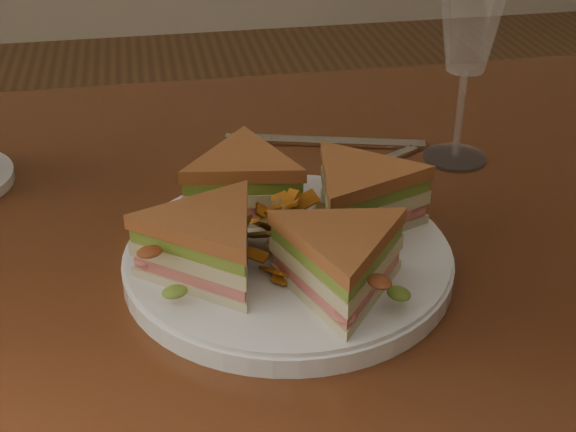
{
  "coord_description": "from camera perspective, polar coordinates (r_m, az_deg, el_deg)",
  "views": [
    {
      "loc": [
        -0.16,
        -0.58,
        1.12
      ],
      "look_at": [
        -0.06,
        -0.05,
        0.8
      ],
      "focal_mm": 50.0,
      "sensor_mm": 36.0,
      "label": 1
    }
  ],
  "objects": [
    {
      "name": "plate",
      "position": [
        0.65,
        -0.0,
        -3.19
      ],
      "size": [
        0.27,
        0.27,
        0.02
      ],
      "primitive_type": "cylinder",
      "color": "white",
      "rests_on": "table"
    },
    {
      "name": "sandwich_wedges",
      "position": [
        0.63,
        -0.0,
        -0.39
      ],
      "size": [
        0.28,
        0.28,
        0.06
      ],
      "color": "beige",
      "rests_on": "plate"
    },
    {
      "name": "knife",
      "position": [
        0.87,
        2.14,
        5.29
      ],
      "size": [
        0.21,
        0.07,
        0.0
      ],
      "rotation": [
        0.0,
        0.0,
        -0.27
      ],
      "color": "silver",
      "rests_on": "table"
    },
    {
      "name": "wine_glass",
      "position": [
        0.8,
        12.84,
        13.17
      ],
      "size": [
        0.07,
        0.07,
        0.2
      ],
      "color": "white",
      "rests_on": "table"
    },
    {
      "name": "table",
      "position": [
        0.76,
        3.59,
        -7.52
      ],
      "size": [
        1.2,
        0.8,
        0.75
      ],
      "color": "#3C1B0D",
      "rests_on": "ground"
    },
    {
      "name": "crisps_mound",
      "position": [
        0.63,
        -0.0,
        -0.7
      ],
      "size": [
        0.09,
        0.09,
        0.05
      ],
      "primitive_type": null,
      "color": "#BF6718",
      "rests_on": "plate"
    },
    {
      "name": "spoon",
      "position": [
        0.77,
        2.03,
        2.18
      ],
      "size": [
        0.17,
        0.1,
        0.01
      ],
      "rotation": [
        0.0,
        0.0,
        0.5
      ],
      "color": "silver",
      "rests_on": "table"
    }
  ]
}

